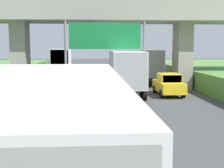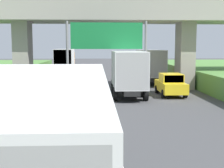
{
  "view_description": "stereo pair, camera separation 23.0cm",
  "coord_description": "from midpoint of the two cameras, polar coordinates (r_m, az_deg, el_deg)",
  "views": [
    {
      "loc": [
        -0.96,
        0.7,
        3.8
      ],
      "look_at": [
        0.0,
        15.75,
        2.0
      ],
      "focal_mm": 50.63,
      "sensor_mm": 36.0,
      "label": 1
    },
    {
      "loc": [
        -0.73,
        0.69,
        3.8
      ],
      "look_at": [
        0.0,
        15.75,
        2.0
      ],
      "focal_mm": 50.63,
      "sensor_mm": 36.0,
      "label": 2
    }
  ],
  "objects": [
    {
      "name": "construction_barrel_3",
      "position": [
        19.8,
        -19.33,
        -3.3
      ],
      "size": [
        0.57,
        0.57,
        0.9
      ],
      "color": "orange",
      "rests_on": "ground"
    },
    {
      "name": "construction_barrel_5",
      "position": [
        29.06,
        -14.27,
        -0.01
      ],
      "size": [
        0.57,
        0.57,
        0.9
      ],
      "color": "orange",
      "rests_on": "ground"
    },
    {
      "name": "truck_white",
      "position": [
        24.24,
        3.08,
        2.38
      ],
      "size": [
        2.44,
        7.3,
        3.44
      ],
      "color": "black",
      "rests_on": "ground"
    },
    {
      "name": "construction_barrel_4",
      "position": [
        24.42,
        -16.54,
        -1.34
      ],
      "size": [
        0.57,
        0.57,
        0.9
      ],
      "color": "orange",
      "rests_on": "ground"
    },
    {
      "name": "overpass_bridge",
      "position": [
        28.06,
        -1.06,
        11.63
      ],
      "size": [
        40.0,
        4.8,
        8.11
      ],
      "color": "#9E998E",
      "rests_on": "ground"
    },
    {
      "name": "car_yellow",
      "position": [
        24.91,
        10.8,
        -0.1
      ],
      "size": [
        1.86,
        4.1,
        1.72
      ],
      "color": "gold",
      "rests_on": "ground"
    },
    {
      "name": "overhead_highway_sign",
      "position": [
        23.05,
        -0.68,
        7.72
      ],
      "size": [
        5.88,
        0.18,
        5.61
      ],
      "color": "slate",
      "rests_on": "ground"
    },
    {
      "name": "lane_centre_stripe",
      "position": [
        22.56,
        -0.59,
        -2.88
      ],
      "size": [
        0.2,
        85.83,
        0.01
      ],
      "primitive_type": "cube",
      "color": "white",
      "rests_on": "ground"
    },
    {
      "name": "truck_orange",
      "position": [
        43.48,
        -8.31,
        4.27
      ],
      "size": [
        2.44,
        7.3,
        3.44
      ],
      "color": "black",
      "rests_on": "ground"
    },
    {
      "name": "truck_green",
      "position": [
        5.16,
        -13.33,
        -14.58
      ],
      "size": [
        2.44,
        7.3,
        3.44
      ],
      "color": "black",
      "rests_on": "ground"
    },
    {
      "name": "car_silver",
      "position": [
        50.97,
        3.61,
        3.48
      ],
      "size": [
        1.86,
        4.1,
        1.72
      ],
      "color": "#B2B5B7",
      "rests_on": "ground"
    },
    {
      "name": "truck_red",
      "position": [
        33.24,
        6.95,
        3.54
      ],
      "size": [
        2.44,
        7.3,
        3.44
      ],
      "color": "black",
      "rests_on": "ground"
    }
  ]
}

